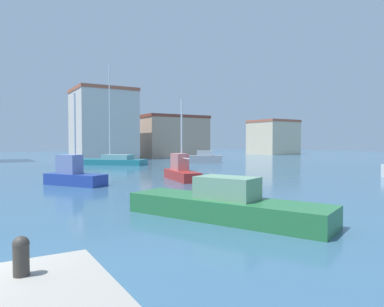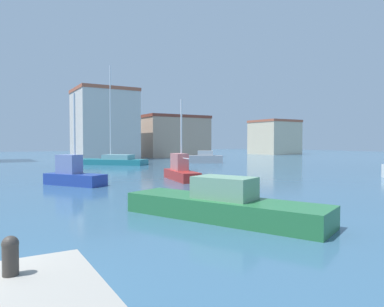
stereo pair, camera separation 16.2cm
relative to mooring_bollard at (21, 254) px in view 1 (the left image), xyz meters
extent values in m
plane|color=#38607F|center=(13.63, 21.60, -1.32)|extent=(160.00, 160.00, 0.00)
cylinder|color=#38332D|center=(0.00, 0.00, -0.07)|extent=(0.19, 0.19, 0.39)
sphere|color=#38332D|center=(0.00, 0.00, 0.12)|extent=(0.20, 0.20, 0.20)
cube|color=#233D93|center=(4.59, 17.60, -0.97)|extent=(3.34, 4.13, 0.70)
cube|color=#6E7DB1|center=(4.34, 18.00, -0.03)|extent=(1.55, 1.69, 1.17)
cylinder|color=silver|center=(4.59, 17.60, 1.87)|extent=(0.12, 0.12, 4.98)
cube|color=gray|center=(23.14, 32.99, -0.84)|extent=(5.91, 4.49, 0.96)
cube|color=#ADB0B5|center=(23.86, 32.53, -0.06)|extent=(2.22, 1.97, 0.61)
cube|color=#B22823|center=(11.72, 16.85, -0.99)|extent=(2.14, 4.89, 0.65)
cube|color=#C4716E|center=(11.81, 17.31, -0.07)|extent=(1.15, 1.94, 1.20)
cylinder|color=silver|center=(11.72, 16.85, 1.83)|extent=(0.12, 0.12, 5.00)
cylinder|color=silver|center=(11.56, 16.01, 0.23)|extent=(0.39, 1.64, 0.08)
cube|color=#1E707A|center=(12.59, 35.59, -1.00)|extent=(7.86, 7.81, 0.64)
cube|color=#6B9CA2|center=(13.29, 34.89, -0.41)|extent=(3.80, 3.79, 0.55)
cylinder|color=silver|center=(12.59, 35.59, 4.80)|extent=(0.12, 0.12, 10.97)
cube|color=#28703D|center=(6.83, 5.11, -0.96)|extent=(4.67, 7.46, 0.72)
cube|color=gray|center=(6.87, 5.03, -0.22)|extent=(1.97, 2.39, 0.76)
cube|color=beige|center=(15.85, 48.86, 3.81)|extent=(8.56, 8.55, 10.26)
cube|color=#B25B42|center=(15.85, 48.86, 9.19)|extent=(8.73, 8.72, 0.50)
cube|color=tan|center=(29.15, 50.59, 2.11)|extent=(11.41, 6.15, 6.85)
cube|color=brown|center=(29.15, 50.59, 5.78)|extent=(11.64, 6.28, 0.50)
cube|color=beige|center=(54.16, 51.77, 2.11)|extent=(8.22, 8.31, 6.86)
cube|color=#B25B42|center=(54.16, 51.77, 5.79)|extent=(8.38, 8.47, 0.50)
camera|label=1|loc=(-0.40, -4.69, 1.37)|focal=32.91mm
camera|label=2|loc=(-0.26, -4.78, 1.37)|focal=32.91mm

